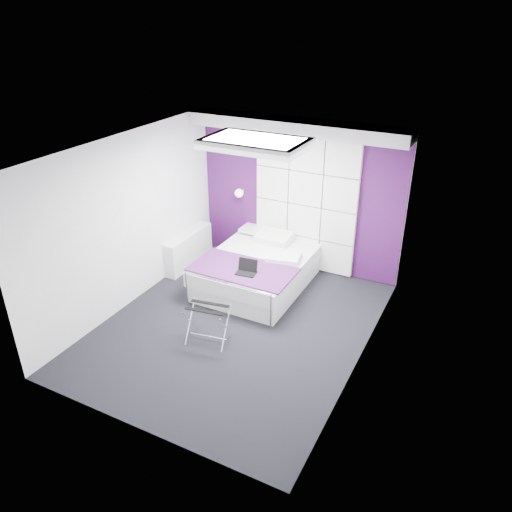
{
  "coord_description": "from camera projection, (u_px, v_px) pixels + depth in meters",
  "views": [
    {
      "loc": [
        2.98,
        -5.21,
        4.2
      ],
      "look_at": [
        0.14,
        0.35,
        1.02
      ],
      "focal_mm": 35.0,
      "sensor_mm": 36.0,
      "label": 1
    }
  ],
  "objects": [
    {
      "name": "wall_lamp",
      "position": [
        240.0,
        192.0,
        8.75
      ],
      "size": [
        0.15,
        0.15,
        0.15
      ],
      "primitive_type": "sphere",
      "color": "white",
      "rests_on": "wall_back"
    },
    {
      "name": "nightstand",
      "position": [
        255.0,
        229.0,
        8.88
      ],
      "size": [
        0.48,
        0.38,
        0.05
      ],
      "primitive_type": "cube",
      "color": "silver",
      "rests_on": "wall_back"
    },
    {
      "name": "floor",
      "position": [
        237.0,
        326.0,
        7.25
      ],
      "size": [
        4.4,
        4.4,
        0.0
      ],
      "primitive_type": "plane",
      "color": "black",
      "rests_on": "ground"
    },
    {
      "name": "laptop",
      "position": [
        247.0,
        270.0,
        7.53
      ],
      "size": [
        0.3,
        0.21,
        0.22
      ],
      "rotation": [
        0.0,
        0.0,
        0.13
      ],
      "color": "black",
      "rests_on": "bed"
    },
    {
      "name": "accent_wall",
      "position": [
        298.0,
        195.0,
        8.4
      ],
      "size": [
        3.58,
        0.02,
        2.58
      ],
      "primitive_type": "cube",
      "color": "#3D0F44",
      "rests_on": "wall_back"
    },
    {
      "name": "wall_back",
      "position": [
        299.0,
        195.0,
        8.4
      ],
      "size": [
        3.6,
        0.0,
        3.6
      ],
      "primitive_type": "plane",
      "rotation": [
        1.57,
        0.0,
        0.0
      ],
      "color": "silver",
      "rests_on": "floor"
    },
    {
      "name": "wall_left",
      "position": [
        129.0,
        222.0,
        7.39
      ],
      "size": [
        0.0,
        4.4,
        4.4
      ],
      "primitive_type": "plane",
      "rotation": [
        1.57,
        0.0,
        1.57
      ],
      "color": "silver",
      "rests_on": "floor"
    },
    {
      "name": "luggage_rack",
      "position": [
        208.0,
        324.0,
        6.83
      ],
      "size": [
        0.55,
        0.41,
        0.54
      ],
      "rotation": [
        0.0,
        0.0,
        0.17
      ],
      "color": "silver",
      "rests_on": "floor"
    },
    {
      "name": "skylight",
      "position": [
        255.0,
        143.0,
        6.57
      ],
      "size": [
        1.36,
        0.86,
        0.12
      ],
      "primitive_type": null,
      "color": "white",
      "rests_on": "ceiling"
    },
    {
      "name": "radiator",
      "position": [
        189.0,
        249.0,
        8.83
      ],
      "size": [
        0.22,
        1.2,
        0.6
      ],
      "primitive_type": "cube",
      "color": "silver",
      "rests_on": "floor"
    },
    {
      "name": "soffit",
      "position": [
        295.0,
        126.0,
        7.66
      ],
      "size": [
        3.58,
        0.5,
        0.2
      ],
      "primitive_type": "cube",
      "color": "silver",
      "rests_on": "wall_back"
    },
    {
      "name": "bed",
      "position": [
        257.0,
        270.0,
        8.16
      ],
      "size": [
        1.6,
        1.93,
        0.68
      ],
      "color": "silver",
      "rests_on": "floor"
    },
    {
      "name": "ceiling",
      "position": [
        233.0,
        150.0,
        6.07
      ],
      "size": [
        4.4,
        4.4,
        0.0
      ],
      "primitive_type": "plane",
      "rotation": [
        3.14,
        0.0,
        0.0
      ],
      "color": "white",
      "rests_on": "wall_back"
    },
    {
      "name": "headboard",
      "position": [
        305.0,
        205.0,
        8.35
      ],
      "size": [
        1.8,
        0.08,
        2.3
      ],
      "primitive_type": null,
      "color": "white",
      "rests_on": "wall_back"
    },
    {
      "name": "wall_right",
      "position": [
        367.0,
        276.0,
        5.93
      ],
      "size": [
        0.0,
        4.4,
        4.4
      ],
      "primitive_type": "plane",
      "rotation": [
        1.57,
        0.0,
        -1.57
      ],
      "color": "silver",
      "rests_on": "floor"
    }
  ]
}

